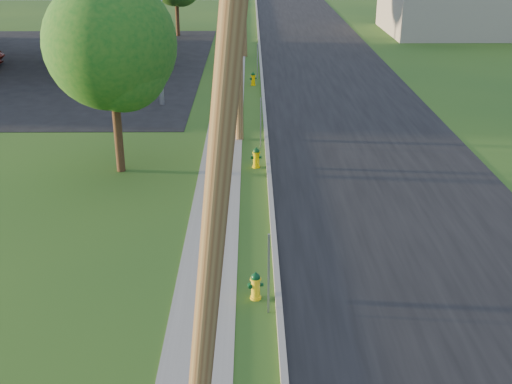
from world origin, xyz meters
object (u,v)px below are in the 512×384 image
fuel_pump_ne (93,60)px  hydrant_far (253,79)px  car_silver (111,53)px  fuel_pump_se (107,48)px  hydrant_mid (256,158)px  hydrant_near (256,286)px  utility_pole_mid (238,16)px  utility_pole_near (214,219)px  tree_verge (113,49)px

fuel_pump_ne → hydrant_far: 10.10m
car_silver → fuel_pump_se: bearing=2.0°
hydrant_mid → hydrant_far: hydrant_mid is taller
fuel_pump_ne → hydrant_near: size_ratio=4.48×
hydrant_mid → car_silver: 20.81m
utility_pole_mid → utility_pole_near: bearing=-90.0°
utility_pole_near → fuel_pump_ne: bearing=106.0°
tree_verge → hydrant_near: (4.68, -8.52, -4.00)m
car_silver → utility_pole_mid: bearing=-168.6°
tree_verge → utility_pole_mid: bearing=41.9°
utility_pole_near → fuel_pump_ne: (-8.90, 31.00, -4.08)m
hydrant_near → hydrant_mid: 8.89m
hydrant_near → fuel_pump_se: bearing=108.0°
utility_pole_near → fuel_pump_se: size_ratio=2.96×
car_silver → hydrant_far: bearing=-140.1°
tree_verge → hydrant_mid: tree_verge is taller
fuel_pump_ne → fuel_pump_se: 4.00m
fuel_pump_se → tree_verge: 21.55m
fuel_pump_se → tree_verge: size_ratio=0.47×
hydrant_near → hydrant_mid: (0.09, 8.89, 0.03)m
hydrant_near → hydrant_mid: bearing=89.4°
fuel_pump_ne → hydrant_mid: fuel_pump_ne is taller
tree_verge → car_silver: size_ratio=1.59×
hydrant_near → car_silver: size_ratio=0.17×
hydrant_near → fuel_pump_ne: bearing=110.6°
utility_pole_mid → hydrant_far: utility_pole_mid is taller
hydrant_mid → car_silver: car_silver is taller
utility_pole_near → car_silver: utility_pole_near is taller
utility_pole_mid → car_silver: 18.04m
utility_pole_mid → hydrant_mid: utility_pole_mid is taller
fuel_pump_ne → hydrant_far: bearing=-19.7°
fuel_pump_ne → tree_verge: 17.74m
fuel_pump_se → hydrant_far: bearing=-37.9°
hydrant_near → hydrant_far: bearing=89.9°
utility_pole_near → fuel_pump_ne: 32.51m
hydrant_near → hydrant_far: hydrant_far is taller
fuel_pump_ne → hydrant_mid: bearing=-59.7°
fuel_pump_se → hydrant_near: size_ratio=4.48×
utility_pole_near → fuel_pump_ne: utility_pole_near is taller
fuel_pump_ne → hydrant_near: bearing=-69.4°
car_silver → fuel_pump_ne: bearing=150.2°
fuel_pump_ne → tree_verge: size_ratio=0.47×
utility_pole_near → hydrant_mid: size_ratio=12.24×
hydrant_mid → utility_pole_near: bearing=-92.6°
hydrant_near → tree_verge: bearing=118.8°
fuel_pump_se → hydrant_near: fuel_pump_se is taller
fuel_pump_se → hydrant_near: (9.47, -29.21, -0.37)m
hydrant_mid → hydrant_far: size_ratio=1.05×
tree_verge → hydrant_far: size_ratio=9.17×
utility_pole_mid → hydrant_near: (0.57, -12.21, -4.60)m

